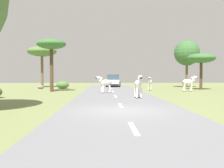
% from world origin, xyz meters
% --- Properties ---
extents(ground_plane, '(90.00, 90.00, 0.00)m').
position_xyz_m(ground_plane, '(0.00, 0.00, 0.00)').
color(ground_plane, olive).
extents(road, '(6.00, 64.00, 0.05)m').
position_xyz_m(road, '(0.08, 0.00, 0.03)').
color(road, slate).
rests_on(road, ground_plane).
extents(lane_markings, '(0.16, 56.00, 0.01)m').
position_xyz_m(lane_markings, '(0.08, -1.00, 0.05)').
color(lane_markings, silver).
rests_on(lane_markings, road).
extents(zebra_0, '(0.53, 1.77, 1.67)m').
position_xyz_m(zebra_0, '(1.61, 6.29, 1.04)').
color(zebra_0, silver).
rests_on(zebra_0, road).
extents(zebra_1, '(1.52, 1.08, 1.59)m').
position_xyz_m(zebra_1, '(-0.73, 11.49, 1.00)').
color(zebra_1, silver).
rests_on(zebra_1, road).
extents(zebra_2, '(0.71, 1.59, 1.53)m').
position_xyz_m(zebra_2, '(4.28, 16.47, 0.91)').
color(zebra_2, silver).
rests_on(zebra_2, ground_plane).
extents(zebra_3, '(1.76, 0.58, 1.66)m').
position_xyz_m(zebra_3, '(7.89, 14.37, 0.99)').
color(zebra_3, silver).
rests_on(zebra_3, ground_plane).
extents(car_0, '(2.26, 4.46, 1.74)m').
position_xyz_m(car_0, '(0.55, 25.40, 0.85)').
color(car_0, silver).
rests_on(car_0, road).
extents(tree_0, '(3.50, 3.50, 6.51)m').
position_xyz_m(tree_0, '(10.66, 23.55, 4.74)').
color(tree_0, brown).
rests_on(tree_0, ground_plane).
extents(tree_2, '(2.95, 2.95, 5.37)m').
position_xyz_m(tree_2, '(-6.15, 14.65, 4.70)').
color(tree_2, '#4C3823').
rests_on(tree_2, ground_plane).
extents(tree_3, '(3.25, 3.25, 4.24)m').
position_xyz_m(tree_3, '(10.48, 17.79, 3.62)').
color(tree_3, '#4C3823').
rests_on(tree_3, ground_plane).
extents(tree_4, '(4.01, 4.01, 5.69)m').
position_xyz_m(tree_4, '(-9.38, 24.17, 4.92)').
color(tree_4, brown).
rests_on(tree_4, ground_plane).
extents(bush_1, '(1.58, 1.42, 0.95)m').
position_xyz_m(bush_1, '(-5.99, 20.58, 0.47)').
color(bush_1, '#4C7038').
rests_on(bush_1, ground_plane).
extents(rock_3, '(0.76, 0.67, 0.46)m').
position_xyz_m(rock_3, '(-8.59, 20.05, 0.23)').
color(rock_3, gray).
rests_on(rock_3, ground_plane).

